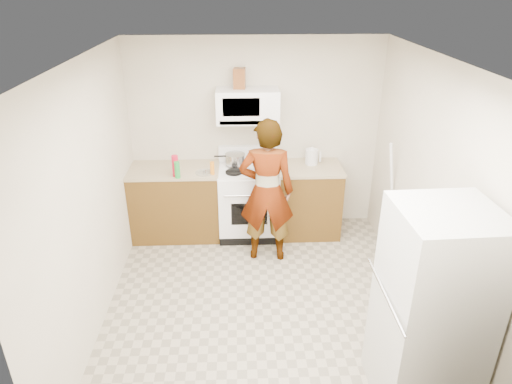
{
  "coord_description": "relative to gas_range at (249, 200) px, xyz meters",
  "views": [
    {
      "loc": [
        -0.22,
        -3.84,
        3.12
      ],
      "look_at": [
        -0.04,
        0.55,
        1.04
      ],
      "focal_mm": 32.0,
      "sensor_mm": 36.0,
      "label": 1
    }
  ],
  "objects": [
    {
      "name": "floor",
      "position": [
        0.1,
        -1.48,
        -0.49
      ],
      "size": [
        3.6,
        3.6,
        0.0
      ],
      "primitive_type": "plane",
      "color": "gray",
      "rests_on": "ground"
    },
    {
      "name": "back_wall",
      "position": [
        0.1,
        0.31,
        0.76
      ],
      "size": [
        3.2,
        0.02,
        2.5
      ],
      "primitive_type": "cube",
      "color": "beige",
      "rests_on": "floor"
    },
    {
      "name": "right_wall",
      "position": [
        1.69,
        -1.48,
        0.76
      ],
      "size": [
        0.02,
        3.6,
        2.5
      ],
      "primitive_type": "cube",
      "color": "beige",
      "rests_on": "floor"
    },
    {
      "name": "cabinet_left",
      "position": [
        -0.94,
        0.01,
        -0.04
      ],
      "size": [
        1.12,
        0.62,
        0.9
      ],
      "primitive_type": "cube",
      "color": "#573A14",
      "rests_on": "floor"
    },
    {
      "name": "counter_left",
      "position": [
        -0.94,
        0.01,
        0.43
      ],
      "size": [
        1.14,
        0.64,
        0.03
      ],
      "primitive_type": "cube",
      "color": "tan",
      "rests_on": "cabinet_left"
    },
    {
      "name": "cabinet_right",
      "position": [
        0.78,
        0.01,
        -0.04
      ],
      "size": [
        0.8,
        0.62,
        0.9
      ],
      "primitive_type": "cube",
      "color": "#573A14",
      "rests_on": "floor"
    },
    {
      "name": "counter_right",
      "position": [
        0.78,
        0.01,
        0.43
      ],
      "size": [
        0.82,
        0.64,
        0.03
      ],
      "primitive_type": "cube",
      "color": "tan",
      "rests_on": "cabinet_right"
    },
    {
      "name": "gas_range",
      "position": [
        0.0,
        0.0,
        0.0
      ],
      "size": [
        0.76,
        0.65,
        1.13
      ],
      "color": "white",
      "rests_on": "floor"
    },
    {
      "name": "microwave",
      "position": [
        0.0,
        0.13,
        1.21
      ],
      "size": [
        0.76,
        0.38,
        0.4
      ],
      "primitive_type": "cube",
      "color": "white",
      "rests_on": "back_wall"
    },
    {
      "name": "person",
      "position": [
        0.2,
        -0.58,
        0.39
      ],
      "size": [
        0.67,
        0.47,
        1.75
      ],
      "primitive_type": "imported",
      "rotation": [
        0.0,
        0.0,
        3.07
      ],
      "color": "tan",
      "rests_on": "floor"
    },
    {
      "name": "fridge",
      "position": [
        1.31,
        -2.67,
        0.36
      ],
      "size": [
        0.73,
        0.73,
        1.7
      ],
      "primitive_type": "cube",
      "rotation": [
        0.0,
        0.0,
        0.04
      ],
      "color": "#B8B7B4",
      "rests_on": "floor"
    },
    {
      "name": "kettle",
      "position": [
        0.82,
        0.1,
        0.55
      ],
      "size": [
        0.2,
        0.2,
        0.2
      ],
      "primitive_type": "cylinder",
      "rotation": [
        0.0,
        0.0,
        -0.29
      ],
      "color": "silver",
      "rests_on": "counter_right"
    },
    {
      "name": "jug",
      "position": [
        -0.09,
        0.17,
        1.53
      ],
      "size": [
        0.15,
        0.15,
        0.24
      ],
      "primitive_type": "cube",
      "rotation": [
        0.0,
        0.0,
        -0.09
      ],
      "color": "brown",
      "rests_on": "microwave"
    },
    {
      "name": "saucepan",
      "position": [
        -0.16,
        0.09,
        0.53
      ],
      "size": [
        0.32,
        0.32,
        0.13
      ],
      "primitive_type": "cylinder",
      "rotation": [
        0.0,
        0.0,
        0.41
      ],
      "color": "#AFB0B4",
      "rests_on": "gas_range"
    },
    {
      "name": "tray",
      "position": [
        0.11,
        -0.11,
        0.47
      ],
      "size": [
        0.26,
        0.17,
        0.05
      ],
      "primitive_type": "cube",
      "rotation": [
        0.0,
        0.0,
        -0.05
      ],
      "color": "white",
      "rests_on": "gas_range"
    },
    {
      "name": "bottle_spray",
      "position": [
        -0.88,
        -0.22,
        0.58
      ],
      "size": [
        0.08,
        0.08,
        0.26
      ],
      "primitive_type": "cylinder",
      "rotation": [
        0.0,
        0.0,
        0.01
      ],
      "color": "red",
      "rests_on": "counter_left"
    },
    {
      "name": "bottle_hot_sauce",
      "position": [
        -0.44,
        -0.19,
        0.53
      ],
      "size": [
        0.07,
        0.07,
        0.16
      ],
      "primitive_type": "cylinder",
      "rotation": [
        0.0,
        0.0,
        0.37
      ],
      "color": "orange",
      "rests_on": "counter_left"
    },
    {
      "name": "bottle_green_cap",
      "position": [
        -0.85,
        -0.28,
        0.55
      ],
      "size": [
        0.08,
        0.08,
        0.21
      ],
      "primitive_type": "cylinder",
      "rotation": [
        0.0,
        0.0,
        -0.25
      ],
      "color": "#198D31",
      "rests_on": "counter_left"
    },
    {
      "name": "pot_lid",
      "position": [
        -0.54,
        -0.15,
        0.46
      ],
      "size": [
        0.3,
        0.3,
        0.01
      ],
      "primitive_type": "cylinder",
      "rotation": [
        0.0,
        0.0,
        -0.35
      ],
      "color": "silver",
      "rests_on": "counter_left"
    },
    {
      "name": "broom",
      "position": [
        1.7,
        -0.54,
        0.25
      ],
      "size": [
        0.3,
        0.17,
        1.44
      ],
      "primitive_type": "cylinder",
      "rotation": [
        0.14,
        -0.14,
        -0.31
      ],
      "color": "white",
      "rests_on": "floor"
    }
  ]
}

